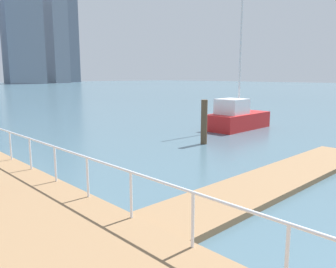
% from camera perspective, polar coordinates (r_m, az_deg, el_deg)
% --- Properties ---
extents(ground_plane, '(300.00, 300.00, 0.00)m').
position_cam_1_polar(ground_plane, '(19.85, -20.80, -1.04)').
color(ground_plane, '#476675').
extents(floating_dock, '(12.31, 2.00, 0.18)m').
position_cam_1_polar(floating_dock, '(12.03, 17.56, -7.25)').
color(floating_dock, '#93704C').
rests_on(floating_dock, ground_plane).
extents(boardwalk_railing, '(0.06, 29.24, 1.08)m').
position_cam_1_polar(boardwalk_railing, '(9.02, -13.34, -5.06)').
color(boardwalk_railing, white).
rests_on(boardwalk_railing, boardwalk).
extents(dock_piling_2, '(0.33, 0.33, 2.28)m').
position_cam_1_polar(dock_piling_2, '(17.61, 6.04, 2.00)').
color(dock_piling_2, brown).
rests_on(dock_piling_2, ground_plane).
extents(moored_boat_2, '(4.89, 2.18, 9.35)m').
position_cam_1_polar(moored_boat_2, '(22.91, 11.42, 2.76)').
color(moored_boat_2, red).
rests_on(moored_boat_2, ground_plane).
extents(skyline_tower_5, '(14.57, 9.87, 33.34)m').
position_cam_1_polar(skyline_tower_5, '(148.76, -23.05, 14.16)').
color(skyline_tower_5, slate).
rests_on(skyline_tower_5, ground_plane).
extents(skyline_tower_7, '(6.68, 10.44, 39.32)m').
position_cam_1_polar(skyline_tower_7, '(177.83, -16.29, 14.68)').
color(skyline_tower_7, slate).
rests_on(skyline_tower_7, ground_plane).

